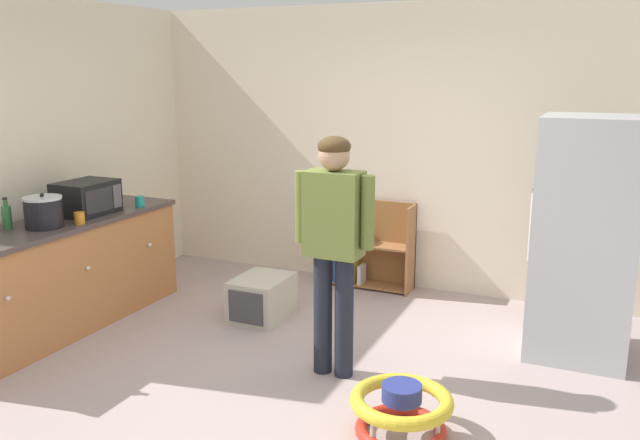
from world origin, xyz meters
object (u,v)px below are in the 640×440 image
at_px(refrigerator, 585,239).
at_px(banana_bunch, 118,201).
at_px(orange_cup, 80,218).
at_px(standing_person, 334,234).
at_px(teal_cup, 140,201).
at_px(crock_pot, 43,212).
at_px(green_glass_bottle, 7,216).
at_px(kitchen_counter, 59,276).
at_px(pet_carrier, 262,298).
at_px(bookshelf, 368,250).
at_px(baby_walker, 401,410).
at_px(microwave, 87,198).

distance_m(refrigerator, banana_bunch, 3.95).
bearing_deg(orange_cup, refrigerator, 17.59).
xyz_separation_m(standing_person, teal_cup, (-2.13, 0.62, -0.06)).
bearing_deg(crock_pot, standing_person, 7.70).
xyz_separation_m(green_glass_bottle, teal_cup, (0.38, 1.08, -0.05)).
bearing_deg(banana_bunch, kitchen_counter, -88.35).
bearing_deg(refrigerator, orange_cup, -162.41).
xyz_separation_m(refrigerator, orange_cup, (-3.68, -1.17, 0.06)).
bearing_deg(kitchen_counter, teal_cup, 73.64).
relative_size(kitchen_counter, pet_carrier, 4.21).
bearing_deg(green_glass_bottle, pet_carrier, 37.58).
bearing_deg(banana_bunch, bookshelf, 33.49).
bearing_deg(refrigerator, pet_carrier, -172.50).
height_order(baby_walker, banana_bunch, banana_bunch).
height_order(pet_carrier, teal_cup, teal_cup).
height_order(refrigerator, green_glass_bottle, refrigerator).
xyz_separation_m(kitchen_counter, green_glass_bottle, (-0.16, -0.31, 0.55)).
xyz_separation_m(crock_pot, orange_cup, (0.16, 0.20, -0.07)).
bearing_deg(refrigerator, bookshelf, 156.81).
bearing_deg(crock_pot, bookshelf, 49.93).
distance_m(refrigerator, teal_cup, 3.70).
height_order(pet_carrier, orange_cup, orange_cup).
xyz_separation_m(kitchen_counter, refrigerator, (3.90, 1.21, 0.44)).
distance_m(baby_walker, crock_pot, 3.11).
relative_size(refrigerator, pet_carrier, 3.22).
distance_m(kitchen_counter, refrigerator, 4.11).
xyz_separation_m(standing_person, pet_carrier, (-0.97, 0.72, -0.83)).
bearing_deg(bookshelf, banana_bunch, -146.51).
relative_size(crock_pot, banana_bunch, 1.85).
bearing_deg(bookshelf, green_glass_bottle, -131.33).
relative_size(standing_person, microwave, 3.48).
bearing_deg(green_glass_bottle, standing_person, 10.43).
height_order(pet_carrier, green_glass_bottle, green_glass_bottle).
bearing_deg(pet_carrier, teal_cup, -174.65).
xyz_separation_m(banana_bunch, green_glass_bottle, (-0.13, -1.08, 0.07)).
bearing_deg(microwave, teal_cup, 63.42).
bearing_deg(crock_pot, microwave, 95.10).
xyz_separation_m(pet_carrier, teal_cup, (-1.16, -0.11, 0.77)).
bearing_deg(microwave, standing_person, -4.79).
height_order(refrigerator, pet_carrier, refrigerator).
height_order(baby_walker, microwave, microwave).
distance_m(bookshelf, green_glass_bottle, 3.21).
xyz_separation_m(banana_bunch, teal_cup, (0.25, 0.00, 0.02)).
distance_m(crock_pot, teal_cup, 0.94).
distance_m(banana_bunch, teal_cup, 0.25).
distance_m(refrigerator, green_glass_bottle, 4.33).
relative_size(kitchen_counter, orange_cup, 24.48).
xyz_separation_m(kitchen_counter, microwave, (0.02, 0.35, 0.59)).
distance_m(bookshelf, standing_person, 2.05).
bearing_deg(kitchen_counter, pet_carrier, 32.44).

